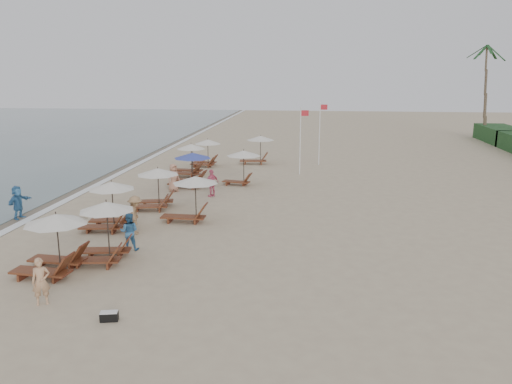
# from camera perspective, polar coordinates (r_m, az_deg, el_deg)

# --- Properties ---
(ground) EXTENTS (160.00, 160.00, 0.00)m
(ground) POSITION_cam_1_polar(r_m,az_deg,el_deg) (20.51, -1.82, -7.13)
(ground) COLOR tan
(ground) RESTS_ON ground
(wet_sand_band) EXTENTS (3.20, 140.00, 0.01)m
(wet_sand_band) POSITION_cam_1_polar(r_m,az_deg,el_deg) (33.62, -20.67, 0.11)
(wet_sand_band) COLOR #6B5E4C
(wet_sand_band) RESTS_ON ground
(foam_line) EXTENTS (0.50, 140.00, 0.02)m
(foam_line) POSITION_cam_1_polar(r_m,az_deg,el_deg) (33.04, -18.67, 0.07)
(foam_line) COLOR white
(foam_line) RESTS_ON ground
(lounger_station_0) EXTENTS (2.72, 2.27, 2.24)m
(lounger_station_0) POSITION_cam_1_polar(r_m,az_deg,el_deg) (19.87, -21.89, -5.57)
(lounger_station_0) COLOR brown
(lounger_station_0) RESTS_ON ground
(lounger_station_1) EXTENTS (2.51, 2.08, 2.39)m
(lounger_station_1) POSITION_cam_1_polar(r_m,az_deg,el_deg) (20.40, -16.80, -4.49)
(lounger_station_1) COLOR brown
(lounger_station_1) RESTS_ON ground
(lounger_station_2) EXTENTS (2.53, 2.11, 2.26)m
(lounger_station_2) POSITION_cam_1_polar(r_m,az_deg,el_deg) (24.58, -16.21, -1.58)
(lounger_station_2) COLOR brown
(lounger_station_2) RESTS_ON ground
(lounger_station_3) EXTENTS (2.61, 2.23, 2.20)m
(lounger_station_3) POSITION_cam_1_polar(r_m,az_deg,el_deg) (27.72, -11.30, 0.37)
(lounger_station_3) COLOR brown
(lounger_station_3) RESTS_ON ground
(lounger_station_4) EXTENTS (2.76, 2.37, 2.18)m
(lounger_station_4) POSITION_cam_1_polar(r_m,az_deg,el_deg) (32.82, -7.50, 2.47)
(lounger_station_4) COLOR brown
(lounger_station_4) RESTS_ON ground
(lounger_station_5) EXTENTS (2.59, 2.15, 2.26)m
(lounger_station_5) POSITION_cam_1_polar(r_m,az_deg,el_deg) (36.36, -7.66, 3.37)
(lounger_station_5) COLOR brown
(lounger_station_5) RESTS_ON ground
(lounger_station_6) EXTENTS (2.39, 2.07, 2.10)m
(lounger_station_6) POSITION_cam_1_polar(r_m,az_deg,el_deg) (39.89, -5.68, 4.40)
(lounger_station_6) COLOR brown
(lounger_station_6) RESTS_ON ground
(inland_station_0) EXTENTS (2.82, 2.24, 2.22)m
(inland_station_0) POSITION_cam_1_polar(r_m,az_deg,el_deg) (24.95, -7.46, -0.43)
(inland_station_0) COLOR brown
(inland_station_0) RESTS_ON ground
(inland_station_1) EXTENTS (2.57, 2.24, 2.22)m
(inland_station_1) POSITION_cam_1_polar(r_m,az_deg,el_deg) (33.00, -1.69, 3.33)
(inland_station_1) COLOR brown
(inland_station_1) RESTS_ON ground
(inland_station_2) EXTENTS (2.82, 2.24, 2.22)m
(inland_station_2) POSITION_cam_1_polar(r_m,az_deg,el_deg) (40.72, 0.12, 4.98)
(inland_station_2) COLOR brown
(inland_station_2) RESTS_ON ground
(beachgoer_near) EXTENTS (0.66, 0.60, 1.52)m
(beachgoer_near) POSITION_cam_1_polar(r_m,az_deg,el_deg) (17.51, -22.89, -9.19)
(beachgoer_near) COLOR tan
(beachgoer_near) RESTS_ON ground
(beachgoer_mid_a) EXTENTS (0.82, 0.67, 1.57)m
(beachgoer_mid_a) POSITION_cam_1_polar(r_m,az_deg,el_deg) (21.56, -13.98, -4.30)
(beachgoer_mid_a) COLOR teal
(beachgoer_mid_a) RESTS_ON ground
(beachgoer_mid_b) EXTENTS (0.96, 1.28, 1.76)m
(beachgoer_mid_b) POSITION_cam_1_polar(r_m,az_deg,el_deg) (23.61, -13.30, -2.50)
(beachgoer_mid_b) COLOR #936F4A
(beachgoer_mid_b) RESTS_ON ground
(beachgoer_far_a) EXTENTS (0.92, 0.98, 1.62)m
(beachgoer_far_a) POSITION_cam_1_polar(r_m,az_deg,el_deg) (29.97, -4.95, 1.00)
(beachgoer_far_a) COLOR #D05373
(beachgoer_far_a) RESTS_ON ground
(beachgoer_far_b) EXTENTS (0.96, 1.00, 1.72)m
(beachgoer_far_b) POSITION_cam_1_polar(r_m,az_deg,el_deg) (31.56, -9.20, 1.59)
(beachgoer_far_b) COLOR tan
(beachgoer_far_b) RESTS_ON ground
(waterline_walker) EXTENTS (0.71, 1.61, 1.68)m
(waterline_walker) POSITION_cam_1_polar(r_m,az_deg,el_deg) (27.98, -25.06, -1.04)
(waterline_walker) COLOR teal
(waterline_walker) RESTS_ON ground
(duffel_bag) EXTENTS (0.56, 0.36, 0.29)m
(duffel_bag) POSITION_cam_1_polar(r_m,az_deg,el_deg) (16.01, -16.08, -13.18)
(duffel_bag) COLOR black
(duffel_bag) RESTS_ON ground
(flag_pole_near) EXTENTS (0.60, 0.08, 4.76)m
(flag_pole_near) POSITION_cam_1_polar(r_m,az_deg,el_deg) (36.37, 5.02, 6.06)
(flag_pole_near) COLOR silver
(flag_pole_near) RESTS_ON ground
(flag_pole_far) EXTENTS (0.60, 0.08, 4.93)m
(flag_pole_far) POSITION_cam_1_polar(r_m,az_deg,el_deg) (40.33, 7.16, 6.82)
(flag_pole_far) COLOR silver
(flag_pole_far) RESTS_ON ground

